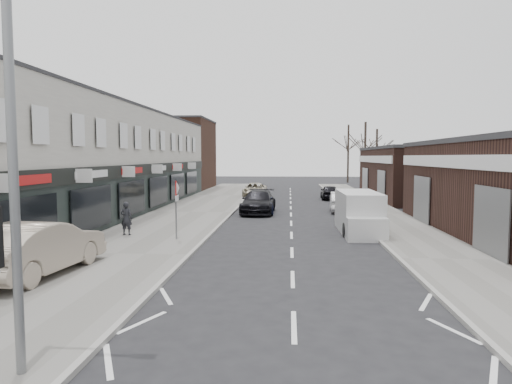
% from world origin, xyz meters
% --- Properties ---
extents(ground, '(160.00, 160.00, 0.00)m').
position_xyz_m(ground, '(0.00, 0.00, 0.00)').
color(ground, black).
rests_on(ground, ground).
extents(pavement_left, '(5.50, 64.00, 0.12)m').
position_xyz_m(pavement_left, '(-6.75, 22.00, 0.06)').
color(pavement_left, slate).
rests_on(pavement_left, ground).
extents(pavement_right, '(3.50, 64.00, 0.12)m').
position_xyz_m(pavement_right, '(5.75, 22.00, 0.06)').
color(pavement_right, slate).
rests_on(pavement_right, ground).
extents(shop_terrace_left, '(8.00, 41.00, 7.10)m').
position_xyz_m(shop_terrace_left, '(-13.50, 19.50, 3.55)').
color(shop_terrace_left, beige).
rests_on(shop_terrace_left, ground).
extents(brick_block_far, '(8.00, 10.00, 8.00)m').
position_xyz_m(brick_block_far, '(-13.50, 45.00, 4.00)').
color(brick_block_far, '#45281D').
rests_on(brick_block_far, ground).
extents(right_unit_far, '(10.00, 16.00, 4.50)m').
position_xyz_m(right_unit_far, '(12.50, 34.00, 2.25)').
color(right_unit_far, '#341D18').
rests_on(right_unit_far, ground).
extents(tree_far_a, '(3.60, 3.60, 8.00)m').
position_xyz_m(tree_far_a, '(9.00, 48.00, 0.00)').
color(tree_far_a, '#382D26').
rests_on(tree_far_a, ground).
extents(tree_far_b, '(3.60, 3.60, 7.50)m').
position_xyz_m(tree_far_b, '(11.50, 54.00, 0.00)').
color(tree_far_b, '#382D26').
rests_on(tree_far_b, ground).
extents(tree_far_c, '(3.60, 3.60, 8.50)m').
position_xyz_m(tree_far_c, '(8.50, 60.00, 0.00)').
color(tree_far_c, '#382D26').
rests_on(tree_far_c, ground).
extents(street_lamp, '(2.23, 0.22, 8.00)m').
position_xyz_m(street_lamp, '(-4.53, -0.80, 4.62)').
color(street_lamp, slate).
rests_on(street_lamp, pavement_left).
extents(warning_sign, '(0.12, 0.80, 2.70)m').
position_xyz_m(warning_sign, '(-5.16, 12.00, 2.20)').
color(warning_sign, slate).
rests_on(warning_sign, pavement_left).
extents(white_van, '(1.94, 5.31, 2.06)m').
position_xyz_m(white_van, '(3.39, 15.07, 0.97)').
color(white_van, silver).
rests_on(white_van, ground).
extents(sedan_on_pavement, '(2.32, 5.30, 1.69)m').
position_xyz_m(sedan_on_pavement, '(-7.97, 5.59, 0.97)').
color(sedan_on_pavement, tan).
rests_on(sedan_on_pavement, pavement_left).
extents(pedestrian, '(0.62, 0.44, 1.58)m').
position_xyz_m(pedestrian, '(-7.81, 12.85, 0.91)').
color(pedestrian, black).
rests_on(pedestrian, pavement_left).
extents(parked_car_left_a, '(2.24, 4.84, 1.60)m').
position_xyz_m(parked_car_left_a, '(-2.20, 22.85, 0.80)').
color(parked_car_left_a, '#141B3F').
rests_on(parked_car_left_a, ground).
extents(parked_car_left_b, '(2.30, 5.33, 1.53)m').
position_xyz_m(parked_car_left_b, '(-2.20, 22.63, 0.76)').
color(parked_car_left_b, black).
rests_on(parked_car_left_b, ground).
extents(parked_car_left_c, '(2.20, 4.71, 1.31)m').
position_xyz_m(parked_car_left_c, '(-3.40, 35.35, 0.65)').
color(parked_car_left_c, '#A89E86').
rests_on(parked_car_left_c, ground).
extents(parked_car_right_a, '(1.72, 4.31, 1.39)m').
position_xyz_m(parked_car_right_a, '(3.50, 23.88, 0.70)').
color(parked_car_right_a, silver).
rests_on(parked_car_right_a, ground).
extents(parked_car_right_b, '(1.60, 3.83, 1.29)m').
position_xyz_m(parked_car_right_b, '(3.50, 33.05, 0.65)').
color(parked_car_right_b, black).
rests_on(parked_car_right_b, ground).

